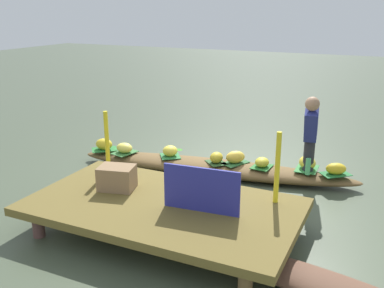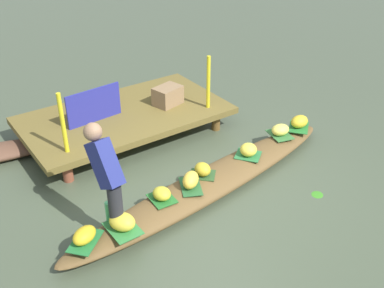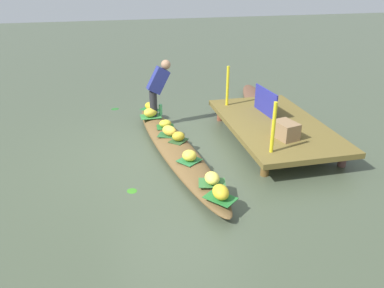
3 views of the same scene
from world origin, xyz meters
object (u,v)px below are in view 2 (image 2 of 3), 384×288
(banana_bunch_0, at_px, (162,194))
(banana_bunch_6, at_px, (191,180))
(water_bottle, at_px, (109,211))
(banana_bunch_5, at_px, (122,222))
(vendor_person, at_px, (106,171))
(banana_bunch_7, at_px, (280,130))
(banana_bunch_3, at_px, (248,150))
(banana_bunch_1, at_px, (203,169))
(produce_crate, at_px, (168,96))
(market_banner, at_px, (94,105))
(vendor_boat, at_px, (211,183))
(banana_bunch_2, at_px, (84,235))
(banana_bunch_4, at_px, (299,122))

(banana_bunch_0, xyz_separation_m, banana_bunch_6, (0.43, 0.01, 0.02))
(water_bottle, bearing_deg, banana_bunch_6, -0.28)
(banana_bunch_5, height_order, vendor_person, vendor_person)
(banana_bunch_6, xyz_separation_m, water_bottle, (-1.13, 0.01, 0.02))
(banana_bunch_7, bearing_deg, banana_bunch_3, -167.81)
(banana_bunch_1, distance_m, banana_bunch_7, 1.61)
(banana_bunch_5, bearing_deg, produce_crate, 47.53)
(banana_bunch_1, height_order, banana_bunch_7, banana_bunch_1)
(banana_bunch_5, relative_size, produce_crate, 0.71)
(banana_bunch_6, height_order, market_banner, market_banner)
(produce_crate, bearing_deg, banana_bunch_0, -124.34)
(vendor_person, relative_size, water_bottle, 4.85)
(vendor_boat, distance_m, banana_bunch_1, 0.24)
(water_bottle, bearing_deg, vendor_boat, 1.62)
(banana_bunch_2, relative_size, produce_crate, 0.68)
(banana_bunch_3, bearing_deg, vendor_boat, -172.22)
(banana_bunch_7, height_order, vendor_person, vendor_person)
(banana_bunch_4, bearing_deg, banana_bunch_3, -171.70)
(banana_bunch_1, xyz_separation_m, vendor_person, (-1.40, -0.15, 0.59))
(vendor_boat, xyz_separation_m, water_bottle, (-1.50, -0.04, 0.24))
(market_banner, bearing_deg, banana_bunch_7, -43.54)
(banana_bunch_0, bearing_deg, vendor_boat, 4.04)
(vendor_boat, height_order, banana_bunch_7, banana_bunch_7)
(banana_bunch_5, xyz_separation_m, vendor_person, (-0.04, 0.19, 0.58))
(banana_bunch_2, bearing_deg, banana_bunch_6, 6.59)
(banana_bunch_5, bearing_deg, water_bottle, 102.78)
(banana_bunch_0, distance_m, banana_bunch_3, 1.53)
(banana_bunch_5, bearing_deg, banana_bunch_3, 9.64)
(banana_bunch_5, distance_m, water_bottle, 0.23)
(banana_bunch_0, xyz_separation_m, banana_bunch_5, (-0.65, -0.21, 0.02))
(vendor_boat, bearing_deg, market_banner, 101.45)
(banana_bunch_4, distance_m, market_banner, 3.17)
(banana_bunch_7, relative_size, market_banner, 0.32)
(banana_bunch_7, distance_m, vendor_person, 3.07)
(banana_bunch_7, bearing_deg, banana_bunch_6, -170.42)
(banana_bunch_2, xyz_separation_m, banana_bunch_3, (2.60, 0.32, 0.01))
(banana_bunch_2, xyz_separation_m, produce_crate, (2.41, 2.11, 0.21))
(banana_bunch_5, distance_m, banana_bunch_7, 3.00)
(vendor_boat, height_order, banana_bunch_1, banana_bunch_1)
(banana_bunch_6, relative_size, vendor_person, 0.26)
(banana_bunch_7, distance_m, market_banner, 2.84)
(banana_bunch_6, bearing_deg, banana_bunch_0, -178.88)
(banana_bunch_6, bearing_deg, banana_bunch_2, -173.41)
(vendor_boat, relative_size, banana_bunch_1, 19.49)
(vendor_boat, distance_m, banana_bunch_7, 1.55)
(banana_bunch_0, bearing_deg, banana_bunch_2, -171.23)
(banana_bunch_3, bearing_deg, produce_crate, 96.10)
(banana_bunch_5, xyz_separation_m, water_bottle, (-0.05, 0.23, 0.02))
(vendor_person, xyz_separation_m, water_bottle, (-0.01, 0.04, -0.56))
(banana_bunch_4, bearing_deg, banana_bunch_1, -174.30)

